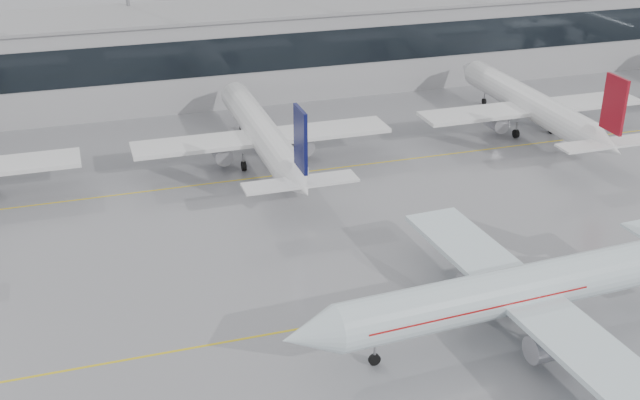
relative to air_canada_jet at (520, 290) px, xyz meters
name	(u,v)px	position (x,y,z in m)	size (l,w,h in m)	color
ground	(365,317)	(-10.35, 5.39, -3.72)	(320.00, 320.00, 0.00)	gray
taxi_line_main	(365,317)	(-10.35, 5.39, -3.72)	(120.00, 0.25, 0.01)	gold
taxi_line_north	(271,176)	(-10.35, 35.39, -3.72)	(120.00, 0.25, 0.01)	gold
terminal	(215,54)	(-10.35, 67.39, 2.28)	(180.00, 15.00, 12.00)	#9D9CA0
terminal_glass	(225,57)	(-10.35, 59.84, 3.78)	(180.00, 0.20, 5.00)	black
terminal_roof	(212,10)	(-10.35, 67.39, 8.48)	(182.00, 16.00, 0.40)	gray
air_canada_jet	(520,290)	(0.00, 0.00, 0.00)	(37.09, 29.86, 11.71)	silver
parked_jet_c	(263,134)	(-10.35, 39.08, -0.01)	(29.64, 36.96, 11.72)	white
parked_jet_d	(532,105)	(24.65, 39.08, -0.01)	(29.64, 36.96, 11.72)	white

